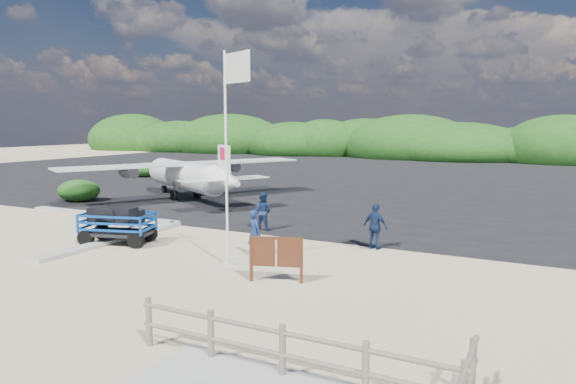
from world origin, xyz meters
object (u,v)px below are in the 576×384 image
Objects in this scene: signboard at (276,282)px; baggage_cart at (119,243)px; crew_b at (263,211)px; flagpole at (228,265)px; crew_c at (375,227)px; aircraft_small at (311,167)px; crew_a at (254,233)px.

baggage_cart is at bearing 149.96° from signboard.
signboard is 7.13m from crew_b.
flagpole is 5.46m from crew_c.
crew_b is 0.19× the size of aircraft_small.
crew_b is (-1.82, 3.75, 0.01)m from crew_a.
aircraft_small is (-13.11, 35.05, 0.00)m from flagpole.
flagpole reaches higher than signboard.
signboard is 1.02× the size of crew_a.
flagpole is 0.79× the size of aircraft_small.
aircraft_small is (-16.59, 30.92, -0.82)m from crew_c.
crew_a is (0.15, 1.37, 0.79)m from flagpole.
flagpole is 37.43m from aircraft_small.
aircraft_small is (-11.44, 29.93, -0.80)m from crew_b.
aircraft_small is at bearing -44.38° from crew_c.
signboard is 3.09m from crew_a.
flagpole reaches higher than crew_c.
crew_c is 0.20× the size of aircraft_small.
crew_a is at bearing 57.04° from crew_c.
flagpole is 4.16× the size of crew_a.
baggage_cart is 0.33× the size of aircraft_small.
crew_a is at bearing 83.79° from flagpole.
baggage_cart is 1.74× the size of crew_a.
flagpole is at bearing 67.33° from crew_c.
flagpole reaches higher than baggage_cart.
signboard is at bearing 120.33° from crew_b.
flagpole is (5.26, -0.63, 0.00)m from baggage_cart.
signboard is 1.00× the size of crew_b.
flagpole is 4.08× the size of signboard.
crew_c reaches higher than crew_b.
crew_b is (3.59, 4.50, 0.80)m from baggage_cart.
crew_a reaches higher than baggage_cart.
flagpole is at bearing 68.40° from aircraft_small.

